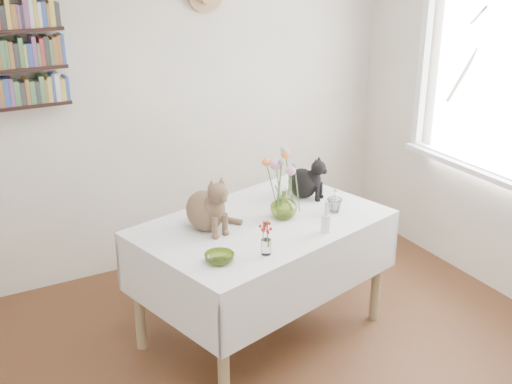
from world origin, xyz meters
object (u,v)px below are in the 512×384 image
dining_table (262,250)px  tabby_cat (205,200)px  flower_vase (284,205)px  black_cat (303,176)px

dining_table → tabby_cat: tabby_cat is taller
dining_table → flower_vase: bearing=-4.9°
dining_table → black_cat: black_cat is taller
tabby_cat → dining_table: bearing=-24.3°
tabby_cat → flower_vase: size_ratio=2.06×
dining_table → tabby_cat: 0.52m
black_cat → dining_table: bearing=171.9°
tabby_cat → flower_vase: (0.49, -0.09, -0.09)m
black_cat → flower_vase: bearing=-176.3°
flower_vase → dining_table: bearing=175.1°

